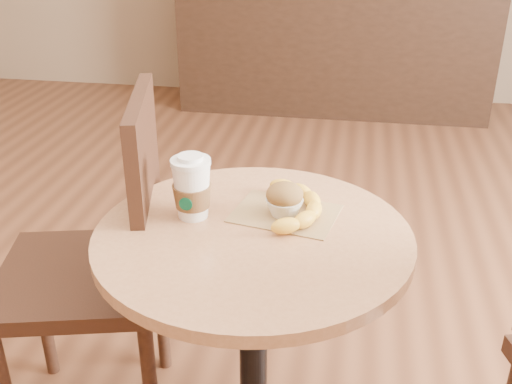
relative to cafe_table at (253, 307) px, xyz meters
The scene contains 7 objects.
cafe_table is the anchor object (origin of this frame).
chair_left 0.45m from the cafe_table, 163.20° to the left, with size 0.53×0.53×1.00m.
service_counter 3.27m from the cafe_table, 89.55° to the left, with size 2.30×0.65×1.04m.
kraft_bag 0.24m from the cafe_table, 57.42° to the left, with size 0.24×0.18×0.00m, color olive.
coffee_cup 0.32m from the cafe_table, 162.40° to the left, with size 0.09×0.09×0.16m.
muffin 0.27m from the cafe_table, 55.96° to the left, with size 0.09×0.09×0.08m.
banana 0.27m from the cafe_table, 49.65° to the left, with size 0.16×0.27×0.04m, color yellow, non-canonical shape.
Camera 1 is at (0.18, -1.24, 1.42)m, focal length 42.00 mm.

